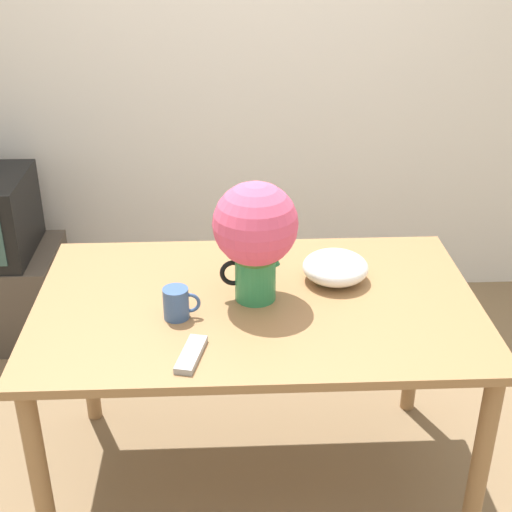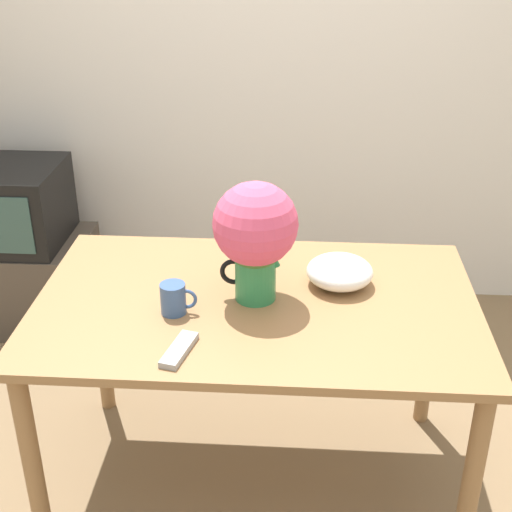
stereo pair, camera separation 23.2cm
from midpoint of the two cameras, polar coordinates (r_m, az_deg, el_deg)
name	(u,v)px [view 1 (the left image)]	position (r m, az deg, el deg)	size (l,w,h in m)	color
wall_back	(248,56)	(3.65, -2.50, 15.70)	(8.00, 0.05, 2.60)	silver
table	(257,325)	(2.44, -2.68, -5.63)	(1.48, 0.93, 0.80)	olive
flower_vase	(255,233)	(2.28, -2.96, 1.78)	(0.28, 0.28, 0.41)	#2D844C
coffee_mug	(177,303)	(2.29, -9.24, -3.83)	(0.12, 0.08, 0.10)	#385689
white_bowl	(335,267)	(2.48, 3.72, -0.98)	(0.23, 0.23, 0.10)	white
remote_control	(191,354)	(2.12, -8.38, -7.89)	(0.10, 0.19, 0.02)	#999999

